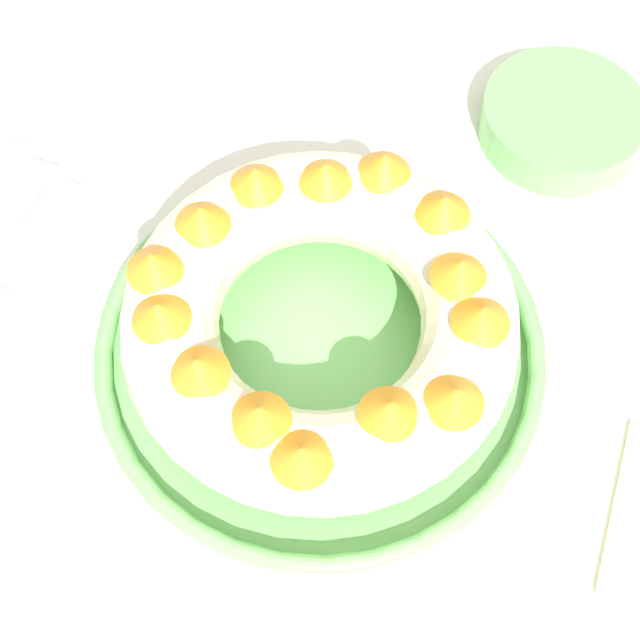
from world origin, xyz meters
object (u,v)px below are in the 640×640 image
Objects in this scene: serving_dish at (320,352)px; bundt_cake at (320,318)px; side_bowl at (562,120)px; cake_knife at (1,295)px.

bundt_cake is (-0.00, 0.00, 0.05)m from serving_dish.
serving_dish is at bearing -112.33° from side_bowl.
serving_dish is at bearing -17.76° from bundt_cake.
cake_knife is (-0.23, -0.03, -0.01)m from serving_dish.
side_bowl is (0.10, 0.25, -0.05)m from bundt_cake.
side_bowl reaches higher than serving_dish.
serving_dish is 2.39× the size of side_bowl.
bundt_cake reaches higher than serving_dish.
serving_dish is 0.23m from cake_knife.
bundt_cake reaches higher than cake_knife.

